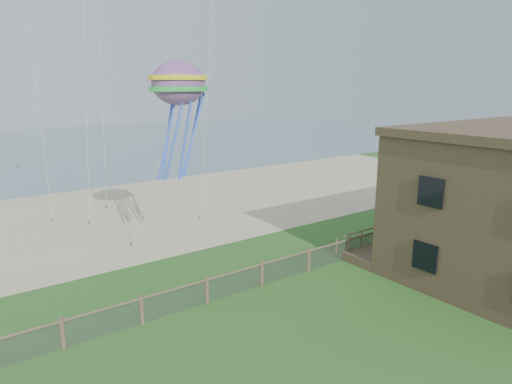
% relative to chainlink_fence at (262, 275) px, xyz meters
% --- Properties ---
extents(ground, '(160.00, 160.00, 0.00)m').
position_rel_chainlink_fence_xyz_m(ground, '(0.00, -6.00, -0.55)').
color(ground, '#306322').
rests_on(ground, ground).
extents(sand_beach, '(72.00, 20.00, 0.02)m').
position_rel_chainlink_fence_xyz_m(sand_beach, '(0.00, 16.00, -0.55)').
color(sand_beach, '#BEAB89').
rests_on(sand_beach, ground).
extents(ocean, '(160.00, 68.00, 0.02)m').
position_rel_chainlink_fence_xyz_m(ocean, '(0.00, 60.00, -0.55)').
color(ocean, slate).
rests_on(ocean, ground).
extents(chainlink_fence, '(36.20, 0.20, 1.25)m').
position_rel_chainlink_fence_xyz_m(chainlink_fence, '(0.00, 0.00, 0.00)').
color(chainlink_fence, brown).
rests_on(chainlink_fence, ground).
extents(motel_deck, '(15.00, 2.00, 0.50)m').
position_rel_chainlink_fence_xyz_m(motel_deck, '(13.00, -1.00, -0.30)').
color(motel_deck, brown).
rests_on(motel_deck, ground).
extents(picnic_table, '(1.79, 1.50, 0.66)m').
position_rel_chainlink_fence_xyz_m(picnic_table, '(8.43, -1.00, -0.22)').
color(picnic_table, brown).
rests_on(picnic_table, ground).
extents(octopus_kite, '(3.35, 2.45, 6.68)m').
position_rel_chainlink_fence_xyz_m(octopus_kite, '(-0.93, 6.02, 7.16)').
color(octopus_kite, orange).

